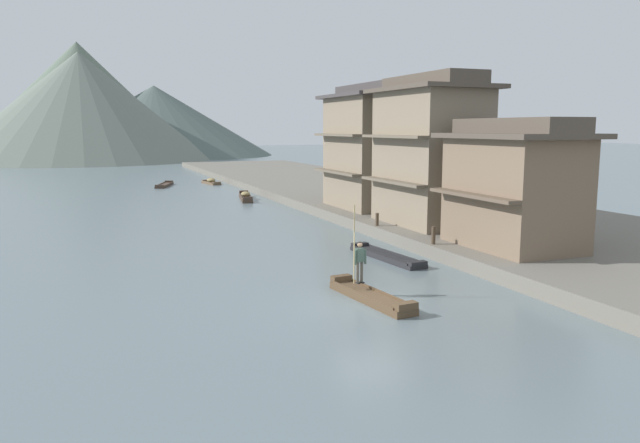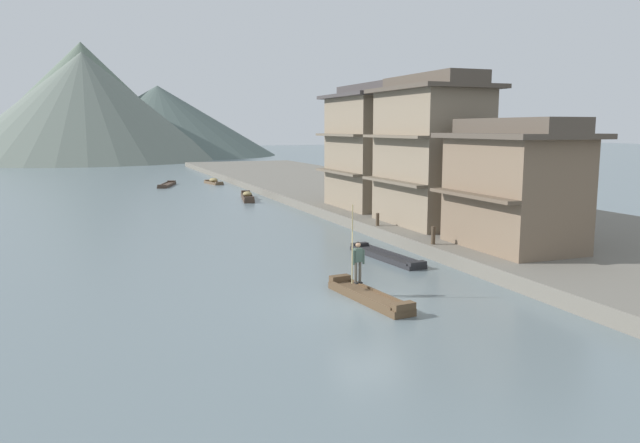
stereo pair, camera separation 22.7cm
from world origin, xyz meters
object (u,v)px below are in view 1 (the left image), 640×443
object	(u,v)px
boat_moored_nearest	(386,256)
house_waterfront_nearest	(514,185)
mooring_post_dock_near	(433,235)
boat_moored_second	(211,182)
boat_foreground_poled	(371,297)
boatman_person	(359,257)
boat_moored_third	(246,197)
house_waterfront_second	(430,152)
house_waterfront_tall	(378,147)
mooring_post_dock_mid	(377,219)
boat_moored_far	(164,185)

from	to	relation	value
boat_moored_nearest	house_waterfront_nearest	distance (m)	6.95
house_waterfront_nearest	mooring_post_dock_near	distance (m)	4.50
boat_moored_second	house_waterfront_nearest	world-z (taller)	house_waterfront_nearest
boat_foreground_poled	mooring_post_dock_near	distance (m)	8.66
boatman_person	house_waterfront_nearest	distance (m)	10.21
boat_moored_third	house_waterfront_second	bearing A→B (deg)	-75.43
house_waterfront_tall	mooring_post_dock_near	bearing A→B (deg)	-105.69
mooring_post_dock_near	mooring_post_dock_mid	xyz separation A→B (m)	(0.00, 6.22, -0.07)
boatman_person	mooring_post_dock_near	size ratio (longest dim) A/B	3.45
boat_moored_second	house_waterfront_tall	bearing A→B (deg)	-78.23
house_waterfront_second	mooring_post_dock_mid	bearing A→B (deg)	172.68
boat_foreground_poled	boat_moored_far	world-z (taller)	boat_foreground_poled
mooring_post_dock_near	boat_foreground_poled	bearing A→B (deg)	-136.78
house_waterfront_nearest	boat_foreground_poled	bearing A→B (deg)	-157.54
boatman_person	boat_moored_far	world-z (taller)	boatman_person
boat_moored_nearest	mooring_post_dock_near	bearing A→B (deg)	-13.05
boat_moored_second	boat_moored_third	world-z (taller)	boat_moored_third
house_waterfront_tall	boatman_person	bearing A→B (deg)	-118.28
boat_foreground_poled	house_waterfront_tall	world-z (taller)	house_waterfront_tall
boat_foreground_poled	boatman_person	xyz separation A→B (m)	(-0.12, 0.79, 1.34)
boat_moored_far	mooring_post_dock_mid	size ratio (longest dim) A/B	7.63
boat_moored_nearest	house_waterfront_nearest	size ratio (longest dim) A/B	0.78
boat_foreground_poled	boat_moored_second	world-z (taller)	boat_moored_second
boatman_person	boat_moored_second	distance (m)	49.45
boatman_person	mooring_post_dock_mid	world-z (taller)	boatman_person
mooring_post_dock_near	mooring_post_dock_mid	world-z (taller)	mooring_post_dock_near
boat_moored_third	mooring_post_dock_near	xyz separation A→B (m)	(2.46, -27.58, 0.87)
boat_moored_far	mooring_post_dock_near	size ratio (longest dim) A/B	6.42
boat_moored_third	house_waterfront_second	distance (m)	22.98
house_waterfront_second	house_waterfront_tall	distance (m)	8.38
boat_moored_nearest	house_waterfront_second	distance (m)	9.04
boat_moored_third	house_waterfront_nearest	bearing A→B (deg)	-79.37
boat_moored_nearest	house_waterfront_second	bearing A→B (deg)	43.81
boat_moored_third	house_waterfront_nearest	xyz separation A→B (m)	(5.56, -29.60, 3.43)
house_waterfront_nearest	mooring_post_dock_mid	bearing A→B (deg)	110.56
boat_moored_nearest	mooring_post_dock_near	size ratio (longest dim) A/B	6.28
boat_moored_third	house_waterfront_nearest	world-z (taller)	house_waterfront_nearest
boat_moored_nearest	boat_moored_third	bearing A→B (deg)	90.33
boatman_person	boat_moored_nearest	size ratio (longest dim) A/B	0.55
boat_moored_nearest	boat_moored_third	size ratio (longest dim) A/B	0.95
boat_foreground_poled	house_waterfront_tall	size ratio (longest dim) A/B	0.55
house_waterfront_tall	mooring_post_dock_near	xyz separation A→B (m)	(-3.98, -14.16, -3.85)
house_waterfront_tall	mooring_post_dock_near	size ratio (longest dim) A/B	9.91
boat_moored_nearest	boat_moored_third	xyz separation A→B (m)	(-0.16, 27.05, 0.12)
house_waterfront_nearest	house_waterfront_second	world-z (taller)	house_waterfront_second
boat_foreground_poled	house_waterfront_nearest	size ratio (longest dim) A/B	0.68
boat_moored_third	house_waterfront_second	world-z (taller)	house_waterfront_second
house_waterfront_nearest	house_waterfront_tall	world-z (taller)	house_waterfront_tall
boatman_person	boat_moored_far	bearing A→B (deg)	91.46
boat_moored_nearest	house_waterfront_tall	distance (m)	15.77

